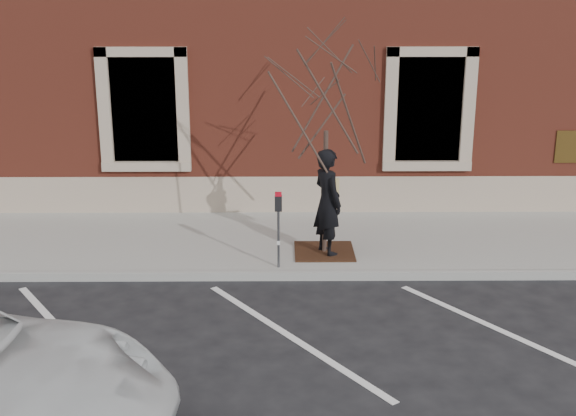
{
  "coord_description": "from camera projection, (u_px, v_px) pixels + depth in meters",
  "views": [
    {
      "loc": [
        -0.1,
        -11.62,
        4.72
      ],
      "look_at": [
        0.0,
        0.6,
        1.1
      ],
      "focal_mm": 45.0,
      "sensor_mm": 36.0,
      "label": 1
    }
  ],
  "objects": [
    {
      "name": "tree_grate",
      "position": [
        324.0,
        251.0,
        13.34
      ],
      "size": [
        1.09,
        1.09,
        0.03
      ],
      "primitive_type": "cube",
      "color": "#3F2314",
      "rests_on": "sidewalk_near"
    },
    {
      "name": "sapling",
      "position": [
        327.0,
        96.0,
        12.52
      ],
      "size": [
        2.48,
        2.48,
        4.13
      ],
      "color": "#443129",
      "rests_on": "sidewalk_near"
    },
    {
      "name": "parking_stripes",
      "position": [
        290.0,
        336.0,
        10.37
      ],
      "size": [
        28.0,
        4.4,
        0.01
      ],
      "primitive_type": null,
      "color": "silver",
      "rests_on": "ground"
    },
    {
      "name": "man",
      "position": [
        328.0,
        202.0,
        13.0
      ],
      "size": [
        0.75,
        0.85,
        1.96
      ],
      "primitive_type": "imported",
      "rotation": [
        0.0,
        0.0,
        2.05
      ],
      "color": "black",
      "rests_on": "sidewalk_near"
    },
    {
      "name": "curb_near",
      "position": [
        288.0,
        276.0,
        12.41
      ],
      "size": [
        40.0,
        0.12,
        0.15
      ],
      "primitive_type": "cube",
      "color": "#9E9E99",
      "rests_on": "ground"
    },
    {
      "name": "parking_meter",
      "position": [
        278.0,
        216.0,
        12.33
      ],
      "size": [
        0.12,
        0.09,
        1.35
      ],
      "rotation": [
        0.0,
        0.0,
        0.18
      ],
      "color": "#595B60",
      "rests_on": "sidewalk_near"
    },
    {
      "name": "building_civic",
      "position": [
        286.0,
        24.0,
        18.77
      ],
      "size": [
        40.0,
        8.62,
        8.0
      ],
      "color": "maroon",
      "rests_on": "ground"
    },
    {
      "name": "ground",
      "position": [
        288.0,
        279.0,
        12.48
      ],
      "size": [
        120.0,
        120.0,
        0.0
      ],
      "primitive_type": "plane",
      "color": "#28282B",
      "rests_on": "ground"
    },
    {
      "name": "sidewalk_near",
      "position": [
        288.0,
        241.0,
        14.14
      ],
      "size": [
        40.0,
        3.5,
        0.15
      ],
      "primitive_type": "cube",
      "color": "#9A9891",
      "rests_on": "ground"
    }
  ]
}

